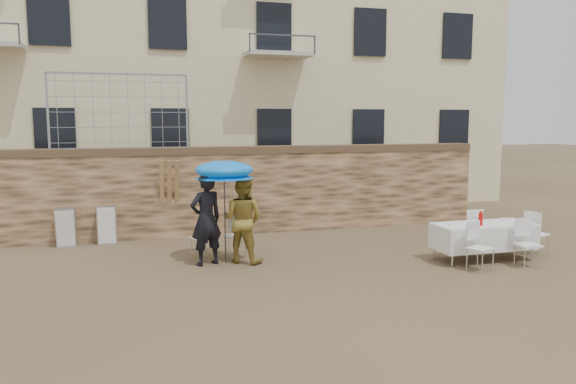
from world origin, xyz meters
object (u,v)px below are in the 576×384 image
object	(u,v)px
couple_chair_left	(203,236)
chair_stack_right	(107,224)
table_chair_front_left	(480,247)
table_chair_side	(536,233)
couple_chair_right	(236,234)
woman_dress	(243,219)
umbrella	(224,173)
chair_stack_left	(67,226)
man_suit	(206,219)
table_chair_back	(470,230)
table_chair_front_right	(528,244)
banquet_table	(484,226)
soda_bottle	(481,219)

from	to	relation	value
couple_chair_left	chair_stack_right	distance (m)	2.92
table_chair_front_left	table_chair_side	world-z (taller)	same
table_chair_side	couple_chair_right	bearing A→B (deg)	56.50
woman_dress	table_chair_side	bearing A→B (deg)	-154.00
chair_stack_right	umbrella	bearing A→B (deg)	-47.03
chair_stack_right	chair_stack_left	bearing A→B (deg)	180.00
chair_stack_left	man_suit	bearing A→B (deg)	-42.71
table_chair_front_left	table_chair_back	xyz separation A→B (m)	(0.80, 1.55, 0.00)
table_chair_side	table_chair_front_right	bearing A→B (deg)	114.43
woman_dress	couple_chair_left	bearing A→B (deg)	-0.34
table_chair_side	man_suit	bearing A→B (deg)	62.20
banquet_table	soda_bottle	world-z (taller)	soda_bottle
man_suit	table_chair_front_left	size ratio (longest dim) A/B	1.95
banquet_table	table_chair_side	distance (m)	1.43
table_chair_front_right	chair_stack_right	bearing A→B (deg)	155.76
table_chair_back	table_chair_side	bearing A→B (deg)	152.11
man_suit	banquet_table	xyz separation A→B (m)	(5.64, -1.20, -0.21)
banquet_table	table_chair_back	distance (m)	0.86
woman_dress	table_chair_front_right	distance (m)	5.75
banquet_table	chair_stack_right	size ratio (longest dim) A/B	2.28
umbrella	table_chair_side	distance (m)	6.89
umbrella	table_chair_side	size ratio (longest dim) A/B	2.05
table_chair_back	soda_bottle	bearing A→B (deg)	69.54
table_chair_front_left	table_chair_front_right	size ratio (longest dim) A/B	1.00
couple_chair_right	banquet_table	size ratio (longest dim) A/B	0.46
umbrella	table_chair_back	distance (m)	5.63
couple_chair_left	chair_stack_left	xyz separation A→B (m)	(-2.90, 2.13, -0.02)
table_chair_side	chair_stack_right	distance (m)	9.80
banquet_table	table_chair_front_left	size ratio (longest dim) A/B	2.19
table_chair_front_right	table_chair_side	xyz separation A→B (m)	(0.90, 0.85, 0.00)
couple_chair_left	chair_stack_left	bearing A→B (deg)	-61.66
banquet_table	soda_bottle	distance (m)	0.30
woman_dress	umbrella	size ratio (longest dim) A/B	0.91
table_chair_front_right	couple_chair_left	bearing A→B (deg)	163.22
man_suit	table_chair_front_left	distance (m)	5.42
table_chair_front_right	chair_stack_right	world-z (taller)	table_chair_front_right
couple_chair_left	table_chair_back	distance (m)	5.92
table_chair_front_right	table_chair_back	bearing A→B (deg)	106.32
couple_chair_left	soda_bottle	bearing A→B (deg)	135.36
chair_stack_right	couple_chair_right	bearing A→B (deg)	-38.23
couple_chair_left	banquet_table	world-z (taller)	couple_chair_left
man_suit	table_chair_back	bearing A→B (deg)	155.34
table_chair_front_right	man_suit	bearing A→B (deg)	167.76
table_chair_back	chair_stack_left	xyz separation A→B (m)	(-8.74, 3.08, -0.02)
table_chair_side	umbrella	bearing A→B (deg)	60.84
couple_chair_left	table_chair_side	world-z (taller)	same
couple_chair_right	soda_bottle	bearing A→B (deg)	157.35
chair_stack_left	table_chair_front_left	bearing A→B (deg)	-30.22
table_chair_side	woman_dress	bearing A→B (deg)	61.16
table_chair_front_right	table_chair_front_left	bearing A→B (deg)	-174.64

